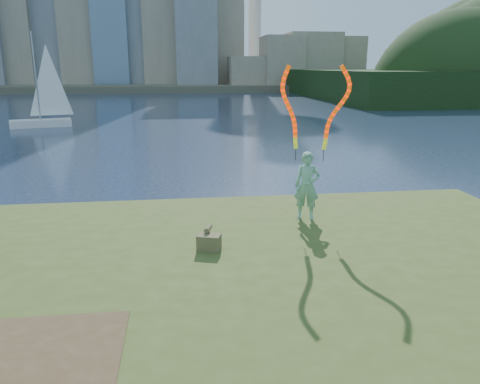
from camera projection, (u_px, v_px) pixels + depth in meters
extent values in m
plane|color=#18253E|center=(172.00, 303.00, 9.23)|extent=(320.00, 320.00, 0.00)
cube|color=#3C4C1B|center=(169.00, 377.00, 6.80)|extent=(20.00, 18.00, 0.30)
cube|color=#3C4C1B|center=(169.00, 350.00, 7.02)|extent=(17.00, 15.00, 0.30)
cube|color=#3C4C1B|center=(169.00, 328.00, 7.14)|extent=(14.00, 12.00, 0.30)
cube|color=#4C4737|center=(177.00, 85.00, 100.04)|extent=(320.00, 40.00, 1.20)
imported|color=#187741|center=(307.00, 186.00, 11.59)|extent=(0.72, 0.59, 1.70)
cylinder|color=black|center=(296.00, 154.00, 11.57)|extent=(0.02, 0.02, 0.30)
cylinder|color=black|center=(323.00, 155.00, 11.43)|extent=(0.02, 0.02, 0.30)
cube|color=brown|center=(209.00, 242.00, 9.74)|extent=(0.55, 0.44, 0.34)
cylinder|color=brown|center=(208.00, 229.00, 9.89)|extent=(0.20, 0.33, 0.11)
cube|color=white|center=(41.00, 124.00, 35.99)|extent=(4.60, 2.58, 0.61)
cylinder|color=gray|center=(36.00, 78.00, 35.10)|extent=(0.12, 0.12, 6.67)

